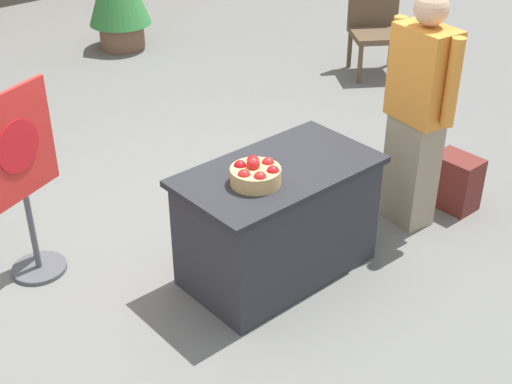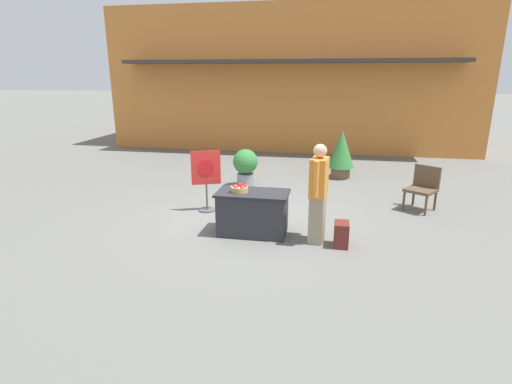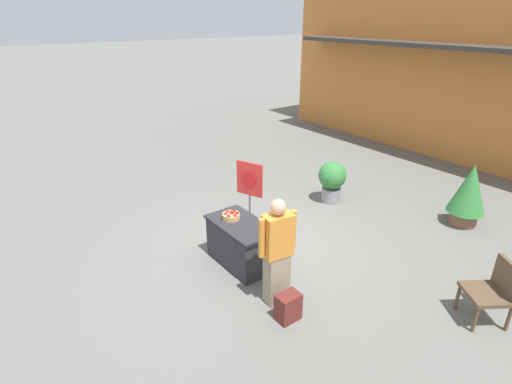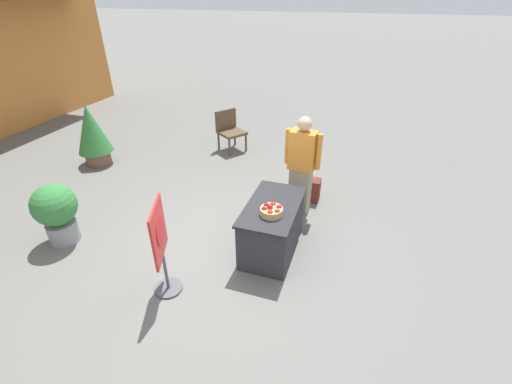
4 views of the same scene
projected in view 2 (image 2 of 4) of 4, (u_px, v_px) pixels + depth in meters
The scene contains 10 objects.
ground_plane at pixel (248, 220), 7.94m from camera, with size 120.00×120.00×0.00m, color slate.
storefront_building at pixel (294, 79), 16.18m from camera, with size 13.59×5.52×5.18m.
display_table at pixel (253, 213), 7.16m from camera, with size 1.28×0.71×0.78m.
apple_basket at pixel (240, 189), 7.04m from camera, with size 0.30×0.30×0.16m.
person_visitor at pixel (318, 193), 6.67m from camera, with size 0.32×0.60×1.70m.
backpack at pixel (341, 234), 6.67m from camera, with size 0.24×0.34×0.42m.
poster_board at pixel (206, 178), 8.28m from camera, with size 0.57×0.36×1.29m.
patio_chair at pixel (423, 186), 8.42m from camera, with size 0.76×0.76×0.93m.
potted_plant_near_left at pixel (245, 165), 10.18m from camera, with size 0.63×0.63×0.96m.
potted_plant_near_right at pixel (341, 152), 11.00m from camera, with size 0.73×0.73×1.32m.
Camera 2 is at (1.55, -7.30, 2.78)m, focal length 28.00 mm.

